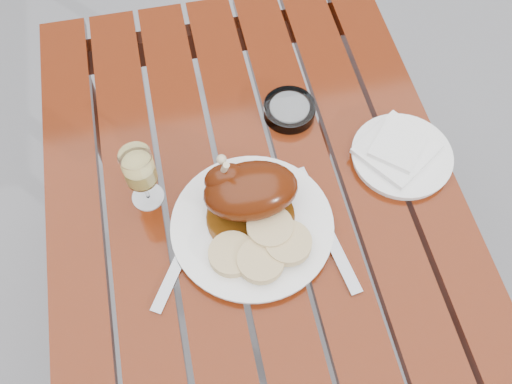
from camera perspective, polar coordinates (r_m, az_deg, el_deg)
ground at (r=1.79m, az=0.15°, el=-13.41°), size 60.00×60.00×0.00m
table at (r=1.43m, az=0.19°, el=-9.13°), size 0.80×1.20×0.75m
dinner_plate at (r=1.07m, az=-0.38°, el=-3.47°), size 0.34×0.34×0.02m
roast_duck at (r=1.04m, az=-0.88°, el=0.16°), size 0.18×0.17×0.13m
bread_dumplings at (r=1.02m, az=0.68°, el=-5.44°), size 0.19×0.14×0.03m
wine_glass at (r=1.07m, az=-11.35°, el=1.42°), size 0.07×0.07×0.15m
side_plate at (r=1.19m, az=14.35°, el=3.50°), size 0.23×0.23×0.02m
napkin at (r=1.18m, az=13.89°, el=4.20°), size 0.19×0.18×0.01m
ashtray at (r=1.21m, az=3.35°, el=8.20°), size 0.12×0.12×0.03m
fork at (r=1.05m, az=-8.06°, el=-7.63°), size 0.11×0.16×0.01m
knife at (r=1.07m, az=7.37°, el=-4.53°), size 0.06×0.24×0.01m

